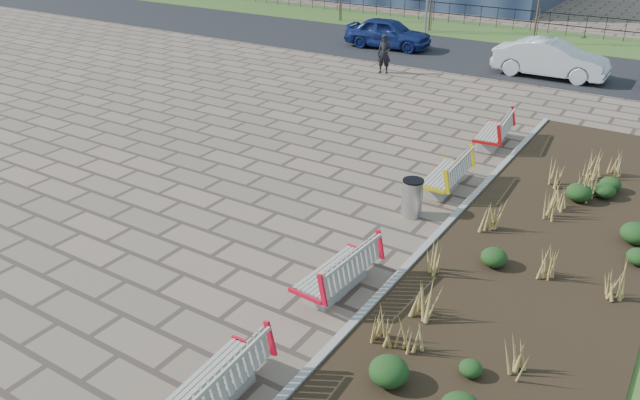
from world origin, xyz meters
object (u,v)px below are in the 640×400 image
Objects in this scene: bench_c at (445,173)px; bench_d at (493,130)px; bench_a at (212,378)px; litter_bin at (412,198)px; car_blue at (388,33)px; bench_b at (336,269)px; pedestrian at (384,54)px; car_silver at (551,59)px.

bench_c and bench_d have the same top height.
bench_a reaches higher than litter_bin.
car_blue is at bearing 108.20° from bench_a.
bench_a is at bearing -89.34° from litter_bin.
car_blue is (-9.07, 10.55, 0.27)m from bench_d.
litter_bin is (-0.09, 3.79, -0.02)m from bench_b.
pedestrian reaches higher than litter_bin.
bench_a is at bearing -85.15° from pedestrian.
bench_c is 13.23m from car_silver.
pedestrian reaches higher than car_silver.
bench_b is at bearing -80.95° from pedestrian.
bench_d is (0.00, 3.95, 0.00)m from bench_c.
bench_b is 1.00× the size of bench_d.
litter_bin is 15.09m from car_silver.
bench_b reaches higher than litter_bin.
litter_bin is at bearing -178.98° from car_silver.
litter_bin is at bearing 94.78° from bench_b.
car_blue is 8.58m from car_silver.
bench_b is 5.66m from bench_c.
bench_c is 1.24× the size of pedestrian.
bench_d is at bearing -55.92° from pedestrian.
bench_c is at bearing -178.34° from car_silver.
bench_c is (0.00, 5.66, 0.00)m from bench_b.
pedestrian reaches higher than bench_b.
car_blue is at bearing 99.94° from pedestrian.
bench_c is 12.20m from pedestrian.
bench_a and bench_b have the same top height.
litter_bin is 0.57× the size of pedestrian.
bench_a is 7.50m from litter_bin.
car_silver reaches higher than car_blue.
pedestrian reaches higher than bench_c.
bench_b is at bearing -88.69° from litter_bin.
bench_d is at bearing 87.39° from bench_a.
pedestrian is at bearing 107.21° from bench_a.
car_silver is at bearing 90.22° from bench_c.
pedestrian is 0.35× the size of car_silver.
bench_a is 1.00× the size of bench_c.
bench_c is at bearing -95.72° from bench_d.
car_blue is (-2.09, 4.49, -0.07)m from pedestrian.
bench_d is 9.29m from car_silver.
car_blue is (-9.07, 23.86, 0.27)m from bench_a.
bench_a is 1.00× the size of bench_b.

